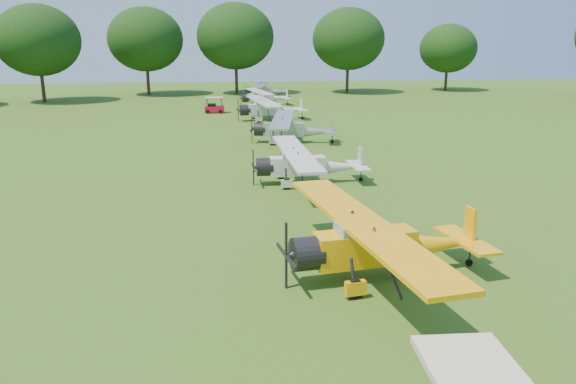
# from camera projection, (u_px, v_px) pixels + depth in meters

# --- Properties ---
(ground) EXTENTS (160.00, 160.00, 0.00)m
(ground) POSITION_uv_depth(u_px,v_px,m) (315.00, 200.00, 28.36)
(ground) COLOR #275515
(ground) RESTS_ON ground
(tree_belt) EXTENTS (137.36, 130.27, 14.52)m
(tree_belt) POSITION_uv_depth(u_px,v_px,m) (391.00, 35.00, 26.80)
(tree_belt) COLOR #301E12
(tree_belt) RESTS_ON ground
(aircraft_2) EXTENTS (7.25, 11.49, 2.26)m
(aircraft_2) POSITION_uv_depth(u_px,v_px,m) (380.00, 241.00, 18.89)
(aircraft_2) COLOR #FFA70A
(aircraft_2) RESTS_ON ground
(aircraft_3) EXTENTS (6.47, 10.29, 2.03)m
(aircraft_3) POSITION_uv_depth(u_px,v_px,m) (306.00, 163.00, 31.34)
(aircraft_3) COLOR silver
(aircraft_3) RESTS_ON ground
(aircraft_4) EXTENTS (6.69, 10.59, 2.08)m
(aircraft_4) POSITION_uv_depth(u_px,v_px,m) (290.00, 127.00, 43.56)
(aircraft_4) COLOR #B7B6BB
(aircraft_4) RESTS_ON ground
(aircraft_5) EXTENTS (6.92, 10.99, 2.16)m
(aircraft_5) POSITION_uv_depth(u_px,v_px,m) (269.00, 107.00, 55.56)
(aircraft_5) COLOR silver
(aircraft_5) RESTS_ON ground
(aircraft_6) EXTENTS (6.21, 9.83, 1.93)m
(aircraft_6) POSITION_uv_depth(u_px,v_px,m) (264.00, 96.00, 67.64)
(aircraft_6) COLOR silver
(aircraft_6) RESTS_ON ground
(aircraft_7) EXTENTS (6.07, 9.61, 1.89)m
(aircraft_7) POSITION_uv_depth(u_px,v_px,m) (265.00, 89.00, 77.50)
(aircraft_7) COLOR #B7B6BB
(aircraft_7) RESTS_ON ground
(golf_cart) EXTENTS (2.12, 1.44, 1.71)m
(golf_cart) POSITION_uv_depth(u_px,v_px,m) (214.00, 108.00, 61.17)
(golf_cart) COLOR #B80D27
(golf_cart) RESTS_ON ground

